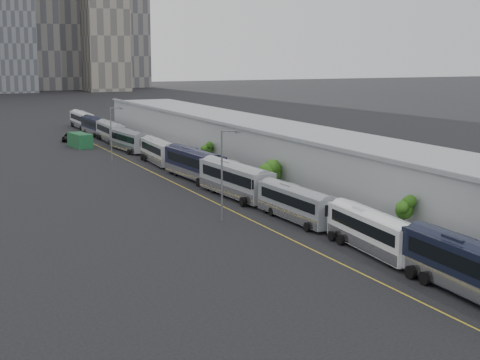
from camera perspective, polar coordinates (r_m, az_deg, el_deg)
sidewalk at (r=83.57m, az=5.73°, el=-1.61°), size 10.00×170.00×0.12m
lane_line at (r=78.96m, az=-0.89°, el=-2.27°), size 0.12×160.00×0.02m
depot at (r=85.01m, az=8.11°, el=0.90°), size 12.45×160.40×7.20m
bus_1 at (r=53.12m, az=17.62°, el=-6.95°), size 3.35×13.53×3.92m
bus_2 at (r=62.82m, az=10.25°, el=-4.22°), size 3.37×12.22×3.53m
bus_3 at (r=73.32m, az=4.39°, el=-2.07°), size 2.80×12.11×3.52m
bus_4 at (r=84.97m, az=-0.34°, el=-0.23°), size 3.63×14.08×4.08m
bus_5 at (r=97.40m, az=-3.55°, el=1.05°), size 3.60×14.06×4.07m
bus_6 at (r=111.79m, az=-6.32°, el=2.06°), size 3.12×12.69×3.68m
bus_7 at (r=126.78m, az=-8.65°, el=2.92°), size 3.47×12.69×3.66m
bus_8 at (r=140.89m, az=-10.03°, el=3.59°), size 2.93×13.02×3.79m
bus_9 at (r=153.06m, az=-11.19°, el=4.03°), size 2.94×12.77×3.71m
bus_10 at (r=167.59m, az=-12.17°, el=4.49°), size 2.88×12.92×3.78m
tree_1 at (r=64.44m, az=12.63°, el=-2.16°), size 1.55×1.55×4.27m
tree_2 at (r=85.06m, az=2.26°, el=0.70°), size 2.71×2.71×4.44m
tree_3 at (r=104.30m, az=-2.59°, el=2.36°), size 1.52×1.52×3.81m
street_lamp_near at (r=72.57m, az=-1.28°, el=0.85°), size 2.04×0.22×9.09m
street_lamp_far at (r=115.40m, az=-9.88°, el=3.85°), size 2.04×0.22×8.29m
shipping_container at (r=133.71m, az=-12.31°, el=3.03°), size 3.32×6.93×2.49m
suv at (r=143.43m, az=-13.05°, el=3.27°), size 4.21×6.18×1.57m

